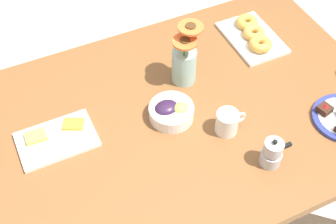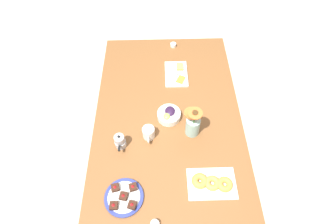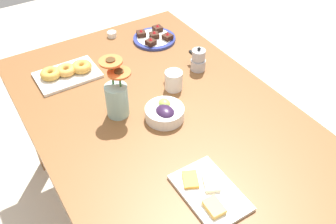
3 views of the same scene
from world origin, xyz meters
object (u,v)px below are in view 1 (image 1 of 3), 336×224
Objects in this scene: moka_pot at (272,153)px; croissant_platter at (253,35)px; flower_vase at (184,62)px; dining_table at (168,134)px; cheese_platter at (57,139)px; grape_bowl at (171,111)px; coffee_mug at (227,122)px.

croissant_platter is at bearing 63.31° from moka_pot.
moka_pot is (0.08, -0.46, -0.04)m from flower_vase.
cheese_platter is (-0.38, 0.08, 0.10)m from dining_table.
grape_bowl is 1.33× the size of moka_pot.
dining_table is at bearing 126.16° from moka_pot.
moka_pot is (0.60, -0.38, 0.04)m from cheese_platter.
coffee_mug is 0.50m from croissant_platter.
flower_vase is (0.52, 0.07, 0.08)m from cheese_platter.
dining_table is 0.27m from flower_vase.
moka_pot reaches higher than croissant_platter.
croissant_platter is (0.48, 0.23, -0.01)m from grape_bowl.
coffee_mug is 0.43× the size of cheese_platter.
dining_table is at bearing -156.09° from grape_bowl.
moka_pot is at bearing -70.82° from coffee_mug.
cheese_platter is at bearing 159.13° from coffee_mug.
cheese_platter is 0.53m from flower_vase.
moka_pot reaches higher than grape_bowl.
moka_pot is (0.21, -0.31, 0.02)m from grape_bowl.
moka_pot reaches higher than dining_table.
grape_bowl is at bearing -154.42° from croissant_platter.
grape_bowl is 0.40m from cheese_platter.
coffee_mug is 0.20m from grape_bowl.
cheese_platter is at bearing 169.74° from grape_bowl.
coffee_mug is at bearing -42.49° from grape_bowl.
cheese_platter is 0.93× the size of croissant_platter.
dining_table is 13.45× the size of moka_pot.
dining_table is 5.71× the size of croissant_platter.
grape_bowl is at bearing 123.85° from moka_pot.
dining_table is 0.12m from grape_bowl.
croissant_platter is at bearing 25.58° from grape_bowl.
coffee_mug reaches higher than croissant_platter.
cheese_platter is (-0.39, 0.07, -0.02)m from grape_bowl.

